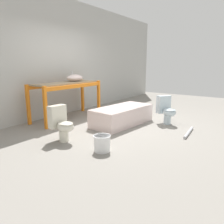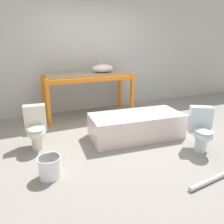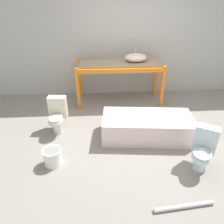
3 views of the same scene
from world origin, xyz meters
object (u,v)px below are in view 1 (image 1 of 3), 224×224
bathtub_main (122,114)px  toilet_far (62,123)px  sink_basin (75,78)px  bucket_white (102,143)px  toilet_near (166,110)px

bathtub_main → toilet_far: 1.68m
toilet_far → sink_basin: bearing=42.3°
sink_basin → toilet_far: 2.19m
sink_basin → bathtub_main: bearing=-90.2°
bathtub_main → sink_basin: bearing=95.6°
toilet_far → bathtub_main: bearing=-4.8°
sink_basin → toilet_far: sink_basin is taller
bathtub_main → bucket_white: bathtub_main is taller
bucket_white → bathtub_main: bearing=21.2°
bathtub_main → toilet_far: bearing=175.7°
toilet_far → bucket_white: 0.94m
toilet_far → bucket_white: (0.04, -0.92, -0.20)m
toilet_near → toilet_far: (-2.30, 1.15, 0.00)m
bathtub_main → bucket_white: (-1.61, -0.62, -0.10)m
bathtub_main → toilet_near: size_ratio=2.48×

